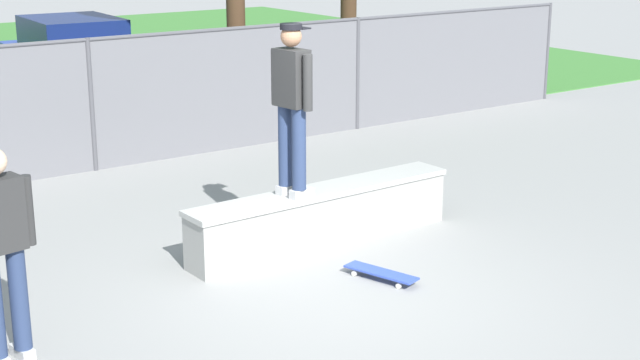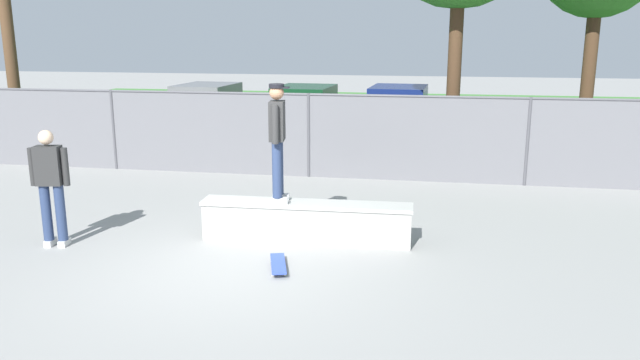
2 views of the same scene
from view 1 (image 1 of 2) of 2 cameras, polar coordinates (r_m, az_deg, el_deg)
The scene contains 7 objects.
ground_plane at distance 9.08m, azimuth 0.57°, elevation -7.14°, with size 80.00×80.00×0.00m, color gray.
concrete_ledge at distance 10.41m, azimuth 0.16°, elevation -2.20°, with size 3.34×0.57×0.64m.
skateboarder at distance 9.79m, azimuth -1.73°, elevation 4.81°, with size 0.34×0.60×1.84m.
skateboard at distance 9.49m, azimuth 3.74°, elevation -5.67°, with size 0.42×0.82×0.09m.
chainlink_fence at distance 13.68m, azimuth -13.77°, elevation 4.79°, with size 19.14×0.07×1.91m.
car_blue at distance 19.18m, azimuth -14.85°, elevation 7.14°, with size 2.20×4.29×1.66m.
bystander at distance 7.84m, azimuth -18.87°, elevation -3.90°, with size 0.59×0.32×1.82m.
Camera 1 is at (-4.92, -6.76, 3.53)m, focal length 52.51 mm.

